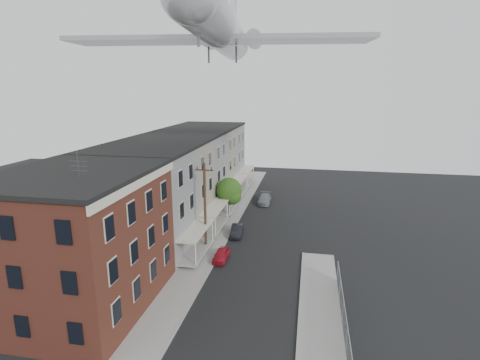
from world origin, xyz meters
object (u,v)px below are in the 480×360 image
object	(u,v)px
street_tree	(230,192)
car_mid	(237,231)
car_near	(221,255)
car_far	(264,199)
utility_pole	(205,206)
airplane	(222,30)

from	to	relation	value
street_tree	car_mid	xyz separation A→B (m)	(1.96, -5.47, -2.88)
street_tree	car_mid	bearing A→B (deg)	-70.28
car_near	car_mid	size ratio (longest dim) A/B	0.89
car_mid	street_tree	bearing A→B (deg)	104.35
car_mid	car_far	distance (m)	12.73
street_tree	car_far	world-z (taller)	street_tree
utility_pole	car_near	xyz separation A→B (m)	(2.03, -1.87, -4.15)
street_tree	airplane	bearing A→B (deg)	-83.38
car_far	car_mid	bearing A→B (deg)	-99.08
car_near	street_tree	bearing A→B (deg)	98.94
car_near	car_far	bearing A→B (deg)	85.39
street_tree	airplane	xyz separation A→B (m)	(0.79, -6.78, 17.86)
utility_pole	car_mid	xyz separation A→B (m)	(2.29, 4.45, -4.10)
street_tree	car_far	size ratio (longest dim) A/B	1.23
street_tree	car_far	xyz separation A→B (m)	(3.47, 7.17, -2.84)
street_tree	car_mid	size ratio (longest dim) A/B	1.50
street_tree	car_far	distance (m)	8.46
car_near	airplane	bearing A→B (deg)	101.07
utility_pole	car_near	distance (m)	4.98
car_mid	airplane	distance (m)	20.81
utility_pole	airplane	world-z (taller)	airplane
car_mid	car_near	bearing A→B (deg)	-97.71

